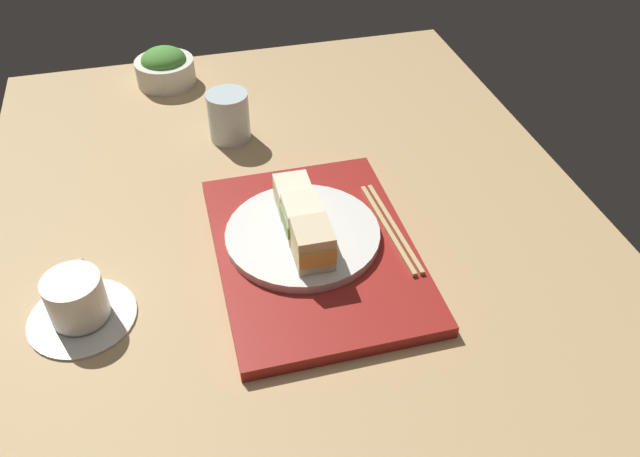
{
  "coord_description": "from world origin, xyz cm",
  "views": [
    {
      "loc": [
        -72.83,
        16.11,
        68.64
      ],
      "look_at": [
        -1.79,
        -2.27,
        5.0
      ],
      "focal_mm": 36.57,
      "sensor_mm": 36.0,
      "label": 1
    }
  ],
  "objects_px": {
    "salad_bowl": "(165,68)",
    "coffee_cup": "(78,302)",
    "sandwich_far": "(292,196)",
    "drinking_glass": "(229,116)",
    "sandwich_middle": "(301,218)",
    "sandwich_near": "(310,244)",
    "sandwich_plate": "(301,236)",
    "chopsticks_pair": "(390,228)"
  },
  "relations": [
    {
      "from": "sandwich_far",
      "to": "drinking_glass",
      "type": "distance_m",
      "value": 0.29
    },
    {
      "from": "sandwich_near",
      "to": "chopsticks_pair",
      "type": "distance_m",
      "value": 0.15
    },
    {
      "from": "sandwich_plate",
      "to": "coffee_cup",
      "type": "bearing_deg",
      "value": 100.53
    },
    {
      "from": "sandwich_far",
      "to": "coffee_cup",
      "type": "height_order",
      "value": "sandwich_far"
    },
    {
      "from": "sandwich_plate",
      "to": "sandwich_middle",
      "type": "bearing_deg",
      "value": 90.0
    },
    {
      "from": "sandwich_near",
      "to": "sandwich_far",
      "type": "height_order",
      "value": "sandwich_near"
    },
    {
      "from": "salad_bowl",
      "to": "coffee_cup",
      "type": "xyz_separation_m",
      "value": [
        -0.65,
        0.17,
        -0.0
      ]
    },
    {
      "from": "sandwich_near",
      "to": "sandwich_far",
      "type": "distance_m",
      "value": 0.12
    },
    {
      "from": "sandwich_far",
      "to": "coffee_cup",
      "type": "bearing_deg",
      "value": 110.54
    },
    {
      "from": "sandwich_near",
      "to": "coffee_cup",
      "type": "distance_m",
      "value": 0.33
    },
    {
      "from": "sandwich_plate",
      "to": "sandwich_near",
      "type": "bearing_deg",
      "value": 178.94
    },
    {
      "from": "sandwich_far",
      "to": "chopsticks_pair",
      "type": "bearing_deg",
      "value": -118.19
    },
    {
      "from": "salad_bowl",
      "to": "coffee_cup",
      "type": "relative_size",
      "value": 0.84
    },
    {
      "from": "salad_bowl",
      "to": "drinking_glass",
      "type": "bearing_deg",
      "value": -157.88
    },
    {
      "from": "coffee_cup",
      "to": "sandwich_middle",
      "type": "bearing_deg",
      "value": -79.47
    },
    {
      "from": "sandwich_plate",
      "to": "chopsticks_pair",
      "type": "relative_size",
      "value": 1.09
    },
    {
      "from": "salad_bowl",
      "to": "drinking_glass",
      "type": "xyz_separation_m",
      "value": [
        -0.25,
        -0.1,
        0.01
      ]
    },
    {
      "from": "sandwich_near",
      "to": "sandwich_far",
      "type": "relative_size",
      "value": 1.0
    },
    {
      "from": "sandwich_plate",
      "to": "sandwich_far",
      "type": "relative_size",
      "value": 3.42
    },
    {
      "from": "sandwich_middle",
      "to": "chopsticks_pair",
      "type": "height_order",
      "value": "sandwich_middle"
    },
    {
      "from": "sandwich_middle",
      "to": "sandwich_plate",
      "type": "bearing_deg",
      "value": -90.0
    },
    {
      "from": "sandwich_middle",
      "to": "salad_bowl",
      "type": "xyz_separation_m",
      "value": [
        0.59,
        0.16,
        -0.03
      ]
    },
    {
      "from": "sandwich_near",
      "to": "drinking_glass",
      "type": "distance_m",
      "value": 0.41
    },
    {
      "from": "sandwich_plate",
      "to": "sandwich_middle",
      "type": "height_order",
      "value": "sandwich_middle"
    },
    {
      "from": "salad_bowl",
      "to": "sandwich_near",
      "type": "bearing_deg",
      "value": -166.34
    },
    {
      "from": "salad_bowl",
      "to": "coffee_cup",
      "type": "bearing_deg",
      "value": 165.65
    },
    {
      "from": "sandwich_middle",
      "to": "coffee_cup",
      "type": "distance_m",
      "value": 0.33
    },
    {
      "from": "sandwich_far",
      "to": "drinking_glass",
      "type": "bearing_deg",
      "value": 12.04
    },
    {
      "from": "salad_bowl",
      "to": "chopsticks_pair",
      "type": "distance_m",
      "value": 0.67
    },
    {
      "from": "sandwich_far",
      "to": "chopsticks_pair",
      "type": "height_order",
      "value": "sandwich_far"
    },
    {
      "from": "sandwich_near",
      "to": "chopsticks_pair",
      "type": "height_order",
      "value": "sandwich_near"
    },
    {
      "from": "drinking_glass",
      "to": "sandwich_near",
      "type": "bearing_deg",
      "value": -171.92
    },
    {
      "from": "sandwich_near",
      "to": "sandwich_middle",
      "type": "relative_size",
      "value": 1.01
    },
    {
      "from": "chopsticks_pair",
      "to": "coffee_cup",
      "type": "height_order",
      "value": "coffee_cup"
    },
    {
      "from": "salad_bowl",
      "to": "chopsticks_pair",
      "type": "bearing_deg",
      "value": -153.57
    },
    {
      "from": "drinking_glass",
      "to": "salad_bowl",
      "type": "bearing_deg",
      "value": 22.12
    },
    {
      "from": "salad_bowl",
      "to": "drinking_glass",
      "type": "height_order",
      "value": "drinking_glass"
    },
    {
      "from": "sandwich_plate",
      "to": "drinking_glass",
      "type": "height_order",
      "value": "drinking_glass"
    },
    {
      "from": "sandwich_middle",
      "to": "salad_bowl",
      "type": "height_order",
      "value": "sandwich_middle"
    },
    {
      "from": "sandwich_plate",
      "to": "salad_bowl",
      "type": "distance_m",
      "value": 0.61
    },
    {
      "from": "salad_bowl",
      "to": "coffee_cup",
      "type": "height_order",
      "value": "salad_bowl"
    },
    {
      "from": "sandwich_near",
      "to": "sandwich_middle",
      "type": "height_order",
      "value": "sandwich_near"
    }
  ]
}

